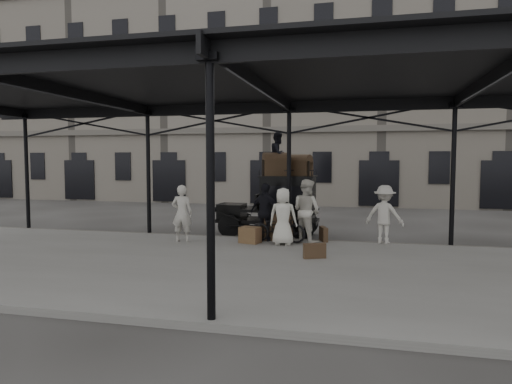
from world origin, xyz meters
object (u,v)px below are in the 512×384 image
at_px(porter_official, 266,212).
at_px(steamer_trunk_roof_near, 276,166).
at_px(porter_left, 182,213).
at_px(steamer_trunk_platform, 277,229).
at_px(taxi, 280,203).
at_px(bicycle, 278,228).

bearing_deg(porter_official, steamer_trunk_roof_near, -73.63).
height_order(porter_left, porter_official, porter_official).
relative_size(porter_official, steamer_trunk_platform, 1.96).
height_order(taxi, bicycle, taxi).
xyz_separation_m(porter_left, porter_official, (2.54, 0.78, 0.02)).
xyz_separation_m(taxi, porter_left, (-2.65, -2.63, -0.15)).
xyz_separation_m(taxi, bicycle, (0.32, -2.03, -0.59)).
height_order(bicycle, steamer_trunk_platform, bicycle).
bearing_deg(porter_left, bicycle, -174.78).
distance_m(porter_official, bicycle, 0.66).
bearing_deg(steamer_trunk_platform, bicycle, -102.29).
bearing_deg(steamer_trunk_platform, porter_left, 175.17).
bearing_deg(porter_left, steamer_trunk_roof_near, -143.36).
bearing_deg(taxi, bicycle, -81.18).
height_order(taxi, porter_left, taxi).
height_order(porter_left, bicycle, porter_left).
bearing_deg(steamer_trunk_roof_near, steamer_trunk_platform, -100.53).
distance_m(taxi, bicycle, 2.14).
bearing_deg(bicycle, steamer_trunk_platform, 17.32).
bearing_deg(porter_official, bicycle, 174.46).
bearing_deg(porter_left, porter_official, -169.09).
distance_m(porter_left, steamer_trunk_roof_near, 3.80).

